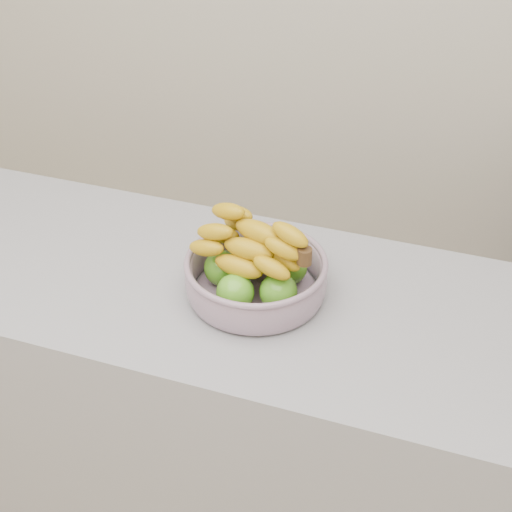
{
  "coord_description": "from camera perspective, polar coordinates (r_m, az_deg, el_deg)",
  "views": [
    {
      "loc": [
        0.55,
        -0.53,
        1.88
      ],
      "look_at": [
        0.16,
        0.62,
        1.0
      ],
      "focal_mm": 50.0,
      "sensor_mm": 36.0,
      "label": 1
    }
  ],
  "objects": [
    {
      "name": "counter",
      "position": [
        1.91,
        -4.58,
        -12.57
      ],
      "size": [
        2.0,
        0.6,
        0.9
      ],
      "primitive_type": "cube",
      "color": "gray",
      "rests_on": "ground"
    },
    {
      "name": "fruit_bowl",
      "position": [
        1.52,
        -0.01,
        -1.26
      ],
      "size": [
        0.31,
        0.31,
        0.19
      ],
      "rotation": [
        0.0,
        0.0,
        -0.27
      ],
      "color": "#AAB8CC",
      "rests_on": "counter"
    }
  ]
}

